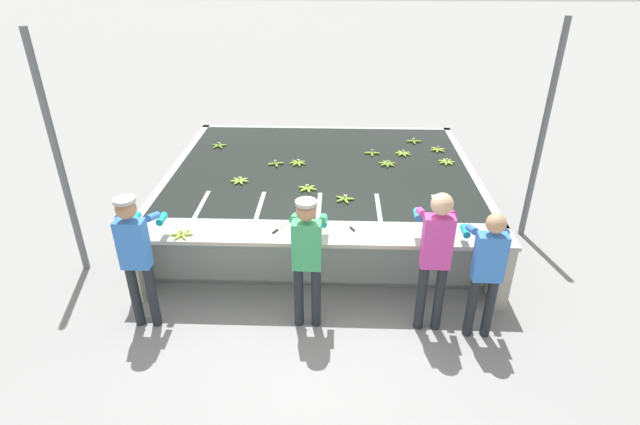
{
  "coord_description": "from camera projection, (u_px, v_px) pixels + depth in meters",
  "views": [
    {
      "loc": [
        0.23,
        -4.91,
        3.97
      ],
      "look_at": [
        0.0,
        1.3,
        0.65
      ],
      "focal_mm": 28.0,
      "sensor_mm": 36.0,
      "label": 1
    }
  ],
  "objects": [
    {
      "name": "support_post_left",
      "position": [
        59.0,
        161.0,
        6.23
      ],
      "size": [
        0.09,
        0.09,
        3.2
      ],
      "color": "slate",
      "rests_on": "ground"
    },
    {
      "name": "banana_bunch_floating_2",
      "position": [
        240.0,
        181.0,
        7.3
      ],
      "size": [
        0.28,
        0.27,
        0.08
      ],
      "color": "#9EC642",
      "rests_on": "wash_tank"
    },
    {
      "name": "banana_bunch_floating_3",
      "position": [
        308.0,
        188.0,
        7.07
      ],
      "size": [
        0.28,
        0.28,
        0.08
      ],
      "color": "#8CB738",
      "rests_on": "wash_tank"
    },
    {
      "name": "banana_bunch_floating_0",
      "position": [
        344.0,
        199.0,
        6.77
      ],
      "size": [
        0.27,
        0.28,
        0.08
      ],
      "color": "#75A333",
      "rests_on": "wash_tank"
    },
    {
      "name": "knife_0",
      "position": [
        355.0,
        232.0,
        6.01
      ],
      "size": [
        0.19,
        0.32,
        0.02
      ],
      "color": "silver",
      "rests_on": "work_ledge"
    },
    {
      "name": "worker_1",
      "position": [
        307.0,
        252.0,
        5.5
      ],
      "size": [
        0.41,
        0.72,
        1.64
      ],
      "color": "#1E2328",
      "rests_on": "ground"
    },
    {
      "name": "banana_bunch_floating_5",
      "position": [
        441.0,
        199.0,
        6.77
      ],
      "size": [
        0.28,
        0.28,
        0.08
      ],
      "color": "#93BC3D",
      "rests_on": "wash_tank"
    },
    {
      "name": "banana_bunch_floating_1",
      "position": [
        414.0,
        141.0,
        8.78
      ],
      "size": [
        0.28,
        0.28,
        0.08
      ],
      "color": "#7FAD33",
      "rests_on": "wash_tank"
    },
    {
      "name": "banana_bunch_floating_8",
      "position": [
        438.0,
        150.0,
        8.42
      ],
      "size": [
        0.28,
        0.28,
        0.08
      ],
      "color": "#93BC3D",
      "rests_on": "wash_tank"
    },
    {
      "name": "wash_tank",
      "position": [
        322.0,
        192.0,
        8.06
      ],
      "size": [
        4.72,
        3.84,
        0.93
      ],
      "color": "gray",
      "rests_on": "ground"
    },
    {
      "name": "worker_3",
      "position": [
        487.0,
        265.0,
        5.37
      ],
      "size": [
        0.41,
        0.71,
        1.58
      ],
      "color": "#1E2328",
      "rests_on": "ground"
    },
    {
      "name": "banana_bunch_floating_11",
      "position": [
        298.0,
        163.0,
        7.9
      ],
      "size": [
        0.28,
        0.28,
        0.08
      ],
      "color": "#7FAD33",
      "rests_on": "wash_tank"
    },
    {
      "name": "worker_2",
      "position": [
        436.0,
        249.0,
        5.42
      ],
      "size": [
        0.41,
        0.72,
        1.75
      ],
      "color": "#1E2328",
      "rests_on": "ground"
    },
    {
      "name": "banana_bunch_floating_7",
      "position": [
        276.0,
        163.0,
        7.87
      ],
      "size": [
        0.28,
        0.28,
        0.08
      ],
      "color": "#75A333",
      "rests_on": "wash_tank"
    },
    {
      "name": "work_ledge",
      "position": [
        317.0,
        253.0,
        6.09
      ],
      "size": [
        4.72,
        0.45,
        0.93
      ],
      "color": "#A8A393",
      "rests_on": "ground"
    },
    {
      "name": "support_post_right",
      "position": [
        542.0,
        136.0,
        7.05
      ],
      "size": [
        0.09,
        0.09,
        3.2
      ],
      "color": "slate",
      "rests_on": "ground"
    },
    {
      "name": "ground_plane",
      "position": [
        316.0,
        308.0,
        6.2
      ],
      "size": [
        80.0,
        80.0,
        0.0
      ],
      "primitive_type": "plane",
      "color": "gray",
      "rests_on": "ground"
    },
    {
      "name": "worker_0",
      "position": [
        136.0,
        250.0,
        5.5
      ],
      "size": [
        0.41,
        0.72,
        1.67
      ],
      "color": "#1E2328",
      "rests_on": "ground"
    },
    {
      "name": "banana_bunch_ledge_0",
      "position": [
        182.0,
        234.0,
        5.93
      ],
      "size": [
        0.28,
        0.27,
        0.08
      ],
      "color": "#9EC642",
      "rests_on": "work_ledge"
    },
    {
      "name": "banana_bunch_floating_9",
      "position": [
        387.0,
        164.0,
        7.87
      ],
      "size": [
        0.28,
        0.28,
        0.08
      ],
      "color": "#75A333",
      "rests_on": "wash_tank"
    },
    {
      "name": "banana_bunch_floating_4",
      "position": [
        219.0,
        146.0,
        8.59
      ],
      "size": [
        0.28,
        0.26,
        0.08
      ],
      "color": "#75A333",
      "rests_on": "wash_tank"
    },
    {
      "name": "banana_bunch_floating_10",
      "position": [
        403.0,
        153.0,
        8.26
      ],
      "size": [
        0.28,
        0.28,
        0.08
      ],
      "color": "#8CB738",
      "rests_on": "wash_tank"
    },
    {
      "name": "knife_1",
      "position": [
        279.0,
        229.0,
        6.07
      ],
      "size": [
        0.19,
        0.32,
        0.02
      ],
      "color": "silver",
      "rests_on": "work_ledge"
    },
    {
      "name": "banana_bunch_floating_6",
      "position": [
        447.0,
        162.0,
        7.93
      ],
      "size": [
        0.27,
        0.28,
        0.08
      ],
      "color": "#93BC3D",
      "rests_on": "wash_tank"
    },
    {
      "name": "banana_bunch_floating_12",
      "position": [
        372.0,
        153.0,
        8.28
      ],
      "size": [
        0.28,
        0.28,
        0.08
      ],
      "color": "#7FAD33",
      "rests_on": "wash_tank"
    }
  ]
}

